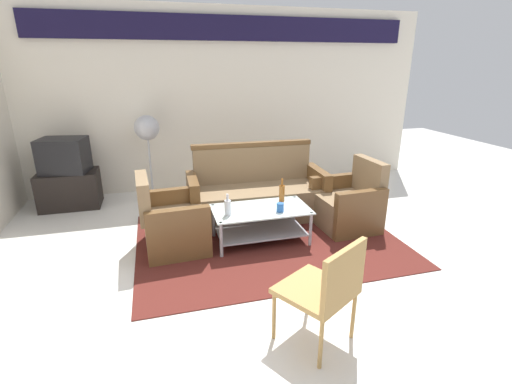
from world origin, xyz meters
TOP-DOWN VIEW (x-y plane):
  - ground_plane at (0.00, 0.00)m, footprint 14.00×14.00m
  - wall_back at (0.00, 3.05)m, footprint 6.52×0.19m
  - rug at (-0.07, 0.77)m, footprint 2.99×2.22m
  - couch at (-0.01, 1.48)m, footprint 1.82×0.78m
  - armchair_left at (-1.15, 0.87)m, footprint 0.74×0.80m
  - armchair_right at (1.01, 0.88)m, footprint 0.73×0.79m
  - coffee_table at (-0.16, 0.76)m, footprint 1.10×0.60m
  - bottle_brown at (0.15, 0.93)m, footprint 0.07×0.07m
  - bottle_clear at (-0.56, 0.67)m, footprint 0.07×0.07m
  - cup at (0.02, 0.62)m, footprint 0.08×0.08m
  - tv_stand at (-2.50, 2.55)m, footprint 0.80×0.50m
  - television at (-2.50, 2.55)m, footprint 0.67×0.54m
  - pedestal_fan at (-1.36, 2.60)m, footprint 0.36×0.36m
  - wicker_chair at (-0.18, -0.97)m, footprint 0.66×0.66m

SIDE VIEW (x-z plane):
  - ground_plane at x=0.00m, z-range 0.00..0.00m
  - rug at x=-0.07m, z-range 0.00..0.01m
  - tv_stand at x=-2.50m, z-range 0.00..0.52m
  - coffee_table at x=-0.16m, z-range 0.07..0.47m
  - armchair_left at x=-1.15m, z-range -0.14..0.71m
  - armchair_right at x=1.01m, z-range -0.14..0.71m
  - couch at x=-0.01m, z-range -0.16..0.80m
  - cup at x=0.02m, z-range 0.41..0.51m
  - wicker_chair at x=-0.18m, z-range 0.07..0.91m
  - bottle_clear at x=-0.56m, z-range 0.38..0.63m
  - bottle_brown at x=0.15m, z-range 0.38..0.66m
  - television at x=-2.50m, z-range 0.52..1.00m
  - pedestal_fan at x=-1.36m, z-range 0.38..1.65m
  - wall_back at x=0.00m, z-range 0.08..2.88m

